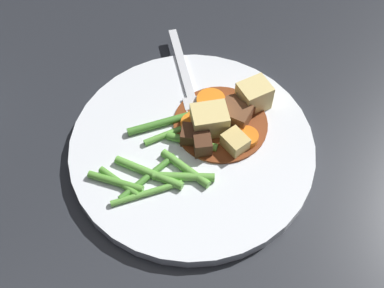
# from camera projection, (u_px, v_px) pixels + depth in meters

# --- Properties ---
(ground_plane) EXTENTS (3.00, 3.00, 0.00)m
(ground_plane) POSITION_uv_depth(u_px,v_px,m) (192.00, 152.00, 0.56)
(ground_plane) COLOR #26282D
(dinner_plate) EXTENTS (0.27, 0.27, 0.02)m
(dinner_plate) POSITION_uv_depth(u_px,v_px,m) (192.00, 148.00, 0.56)
(dinner_plate) COLOR white
(dinner_plate) RESTS_ON ground_plane
(stew_sauce) EXTENTS (0.11, 0.11, 0.00)m
(stew_sauce) POSITION_uv_depth(u_px,v_px,m) (220.00, 123.00, 0.56)
(stew_sauce) COLOR brown
(stew_sauce) RESTS_ON dinner_plate
(carrot_slice_0) EXTENTS (0.05, 0.05, 0.01)m
(carrot_slice_0) POSITION_uv_depth(u_px,v_px,m) (211.00, 101.00, 0.58)
(carrot_slice_0) COLOR orange
(carrot_slice_0) RESTS_ON dinner_plate
(carrot_slice_1) EXTENTS (0.03, 0.03, 0.01)m
(carrot_slice_1) POSITION_uv_depth(u_px,v_px,m) (247.00, 138.00, 0.55)
(carrot_slice_1) COLOR orange
(carrot_slice_1) RESTS_ON dinner_plate
(carrot_slice_2) EXTENTS (0.04, 0.04, 0.01)m
(carrot_slice_2) POSITION_uv_depth(u_px,v_px,m) (219.00, 118.00, 0.57)
(carrot_slice_2) COLOR orange
(carrot_slice_2) RESTS_ON dinner_plate
(carrot_slice_3) EXTENTS (0.05, 0.05, 0.01)m
(carrot_slice_3) POSITION_uv_depth(u_px,v_px,m) (196.00, 125.00, 0.56)
(carrot_slice_3) COLOR orange
(carrot_slice_3) RESTS_ON dinner_plate
(potato_chunk_0) EXTENTS (0.04, 0.03, 0.03)m
(potato_chunk_0) POSITION_uv_depth(u_px,v_px,m) (254.00, 96.00, 0.57)
(potato_chunk_0) COLOR #E5CC7A
(potato_chunk_0) RESTS_ON dinner_plate
(potato_chunk_1) EXTENTS (0.04, 0.04, 0.03)m
(potato_chunk_1) POSITION_uv_depth(u_px,v_px,m) (210.00, 121.00, 0.55)
(potato_chunk_1) COLOR #E5CC7A
(potato_chunk_1) RESTS_ON dinner_plate
(potato_chunk_2) EXTENTS (0.03, 0.03, 0.02)m
(potato_chunk_2) POSITION_uv_depth(u_px,v_px,m) (235.00, 143.00, 0.54)
(potato_chunk_2) COLOR #DBBC6B
(potato_chunk_2) RESTS_ON dinner_plate
(meat_chunk_0) EXTENTS (0.03, 0.03, 0.02)m
(meat_chunk_0) POSITION_uv_depth(u_px,v_px,m) (190.00, 135.00, 0.55)
(meat_chunk_0) COLOR #4C2B19
(meat_chunk_0) RESTS_ON dinner_plate
(meat_chunk_1) EXTENTS (0.02, 0.02, 0.02)m
(meat_chunk_1) POSITION_uv_depth(u_px,v_px,m) (203.00, 145.00, 0.54)
(meat_chunk_1) COLOR #4C2B19
(meat_chunk_1) RESTS_ON dinner_plate
(meat_chunk_2) EXTENTS (0.04, 0.04, 0.02)m
(meat_chunk_2) POSITION_uv_depth(u_px,v_px,m) (235.00, 115.00, 0.56)
(meat_chunk_2) COLOR brown
(meat_chunk_2) RESTS_ON dinner_plate
(meat_chunk_3) EXTENTS (0.03, 0.03, 0.02)m
(meat_chunk_3) POSITION_uv_depth(u_px,v_px,m) (241.00, 106.00, 0.57)
(meat_chunk_3) COLOR brown
(meat_chunk_3) RESTS_ON dinner_plate
(green_bean_0) EXTENTS (0.03, 0.05, 0.01)m
(green_bean_0) POSITION_uv_depth(u_px,v_px,m) (119.00, 182.00, 0.52)
(green_bean_0) COLOR #599E38
(green_bean_0) RESTS_ON dinner_plate
(green_bean_1) EXTENTS (0.07, 0.04, 0.01)m
(green_bean_1) POSITION_uv_depth(u_px,v_px,m) (148.00, 177.00, 0.52)
(green_bean_1) COLOR #4C8E33
(green_bean_1) RESTS_ON dinner_plate
(green_bean_2) EXTENTS (0.06, 0.06, 0.01)m
(green_bean_2) POSITION_uv_depth(u_px,v_px,m) (149.00, 173.00, 0.53)
(green_bean_2) COLOR #66AD42
(green_bean_2) RESTS_ON dinner_plate
(green_bean_3) EXTENTS (0.05, 0.04, 0.01)m
(green_bean_3) POSITION_uv_depth(u_px,v_px,m) (116.00, 182.00, 0.52)
(green_bean_3) COLOR #599E38
(green_bean_3) RESTS_ON dinner_plate
(green_bean_4) EXTENTS (0.08, 0.01, 0.01)m
(green_bean_4) POSITION_uv_depth(u_px,v_px,m) (147.00, 193.00, 0.51)
(green_bean_4) COLOR #66AD42
(green_bean_4) RESTS_ON dinner_plate
(green_bean_5) EXTENTS (0.05, 0.04, 0.01)m
(green_bean_5) POSITION_uv_depth(u_px,v_px,m) (190.00, 142.00, 0.55)
(green_bean_5) COLOR #599E38
(green_bean_5) RESTS_ON dinner_plate
(green_bean_6) EXTENTS (0.06, 0.03, 0.01)m
(green_bean_6) POSITION_uv_depth(u_px,v_px,m) (184.00, 177.00, 0.52)
(green_bean_6) COLOR #66AD42
(green_bean_6) RESTS_ON dinner_plate
(green_bean_7) EXTENTS (0.08, 0.01, 0.01)m
(green_bean_7) POSITION_uv_depth(u_px,v_px,m) (164.00, 122.00, 0.56)
(green_bean_7) COLOR #4C8E33
(green_bean_7) RESTS_ON dinner_plate
(green_bean_8) EXTENTS (0.04, 0.06, 0.01)m
(green_bean_8) POSITION_uv_depth(u_px,v_px,m) (185.00, 168.00, 0.53)
(green_bean_8) COLOR #66AD42
(green_bean_8) RESTS_ON dinner_plate
(green_bean_9) EXTENTS (0.08, 0.01, 0.01)m
(green_bean_9) POSITION_uv_depth(u_px,v_px,m) (178.00, 130.00, 0.56)
(green_bean_9) COLOR #66AD42
(green_bean_9) RESTS_ON dinner_plate
(fork) EXTENTS (0.04, 0.18, 0.00)m
(fork) POSITION_uv_depth(u_px,v_px,m) (188.00, 84.00, 0.60)
(fork) COLOR silver
(fork) RESTS_ON dinner_plate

